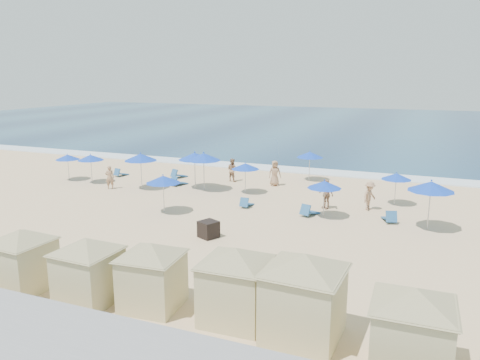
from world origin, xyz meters
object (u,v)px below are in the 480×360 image
object	(u,v)px
trash_bin	(209,229)
umbrella_6	(245,166)
cabana_3	(236,275)
umbrella_0	(67,157)
umbrella_8	(310,155)
cabana_1	(88,262)
beachgoer_1	(232,170)
cabana_0	(22,252)
umbrella_9	(396,176)
beachgoer_3	(370,196)
umbrella_4	(204,157)
umbrella_7	(324,185)
beachgoer_4	(275,173)
cabana_5	(413,320)
umbrella_3	(195,156)
umbrella_1	(91,158)
umbrella_5	(163,179)
umbrella_2	(141,157)
cabana_4	(304,285)
cabana_2	(152,267)
umbrella_10	(431,186)
beachgoer_2	(326,194)

from	to	relation	value
trash_bin	umbrella_6	bearing A→B (deg)	125.14
cabana_3	umbrella_0	size ratio (longest dim) A/B	2.14
umbrella_6	umbrella_8	bearing A→B (deg)	61.16
cabana_1	beachgoer_1	size ratio (longest dim) A/B	2.35
cabana_0	cabana_1	size ratio (longest dim) A/B	1.00
umbrella_9	beachgoer_3	distance (m)	2.40
umbrella_4	umbrella_7	distance (m)	9.61
beachgoer_4	cabana_5	bearing A→B (deg)	-95.29
cabana_5	umbrella_9	bearing A→B (deg)	95.63
cabana_5	umbrella_3	bearing A→B (deg)	132.39
cabana_1	umbrella_4	distance (m)	16.63
umbrella_0	umbrella_1	world-z (taller)	umbrella_1
umbrella_1	umbrella_8	size ratio (longest dim) A/B	0.96
umbrella_4	beachgoer_1	xyz separation A→B (m)	(0.67, 3.36, -1.48)
trash_bin	umbrella_5	xyz separation A→B (m)	(-4.27, 2.86, 1.56)
umbrella_7	umbrella_8	size ratio (longest dim) A/B	0.95
trash_bin	beachgoer_1	xyz separation A→B (m)	(-3.89, 11.99, 0.45)
umbrella_2	umbrella_9	bearing A→B (deg)	8.01
umbrella_4	beachgoer_3	distance (m)	11.35
cabana_4	cabana_3	bearing A→B (deg)	175.69
umbrella_6	beachgoer_1	size ratio (longest dim) A/B	1.23
umbrella_3	umbrella_8	world-z (taller)	umbrella_3
umbrella_6	beachgoer_3	world-z (taller)	umbrella_6
umbrella_0	umbrella_1	bearing A→B (deg)	-1.62
umbrella_2	umbrella_8	distance (m)	12.45
umbrella_3	umbrella_8	size ratio (longest dim) A/B	1.16
cabana_0	umbrella_0	xyz separation A→B (m)	(-11.71, 15.32, 0.31)
cabana_4	umbrella_2	xyz separation A→B (m)	(-15.43, 14.36, 0.55)
umbrella_4	umbrella_7	world-z (taller)	umbrella_4
umbrella_3	umbrella_7	distance (m)	10.48
cabana_2	beachgoer_4	world-z (taller)	cabana_2
cabana_3	beachgoer_1	bearing A→B (deg)	113.60
trash_bin	umbrella_8	xyz separation A→B (m)	(1.41, 14.44, 1.57)
beachgoer_1	trash_bin	bearing A→B (deg)	122.66
umbrella_6	umbrella_10	world-z (taller)	umbrella_10
cabana_2	umbrella_2	xyz separation A→B (m)	(-10.17, 14.43, 0.79)
umbrella_2	umbrella_3	distance (m)	3.75
umbrella_4	beachgoer_4	size ratio (longest dim) A/B	1.47
trash_bin	cabana_3	bearing A→B (deg)	-32.75
umbrella_4	umbrella_9	distance (m)	12.61
umbrella_6	cabana_5	bearing A→B (deg)	-55.72
umbrella_4	beachgoer_4	xyz separation A→B (m)	(4.10, 3.16, -1.43)
umbrella_3	beachgoer_2	xyz separation A→B (m)	(9.63, -1.60, -1.40)
umbrella_1	umbrella_6	world-z (taller)	umbrella_1
cabana_1	umbrella_2	bearing A→B (deg)	117.88
umbrella_6	umbrella_8	size ratio (longest dim) A/B	0.93
cabana_3	cabana_5	distance (m)	5.42
beachgoer_3	beachgoer_4	xyz separation A→B (m)	(-7.13, 3.85, 0.06)
trash_bin	umbrella_7	bearing A→B (deg)	75.40
beachgoer_4	cabana_2	bearing A→B (deg)	-117.40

